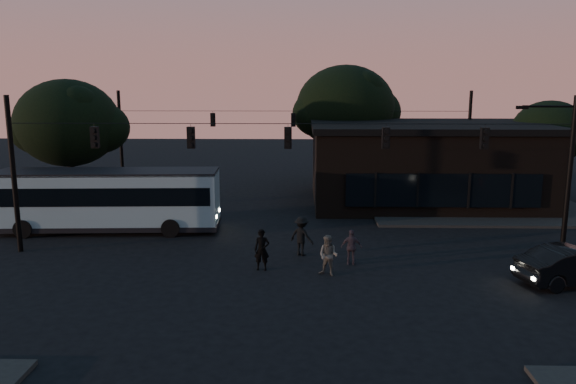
{
  "coord_description": "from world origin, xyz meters",
  "views": [
    {
      "loc": [
        0.64,
        -21.86,
        8.03
      ],
      "look_at": [
        0.0,
        4.0,
        3.0
      ],
      "focal_mm": 35.0,
      "sensor_mm": 36.0,
      "label": 1
    }
  ],
  "objects_px": {
    "pedestrian_a": "(262,250)",
    "car": "(576,266)",
    "pedestrian_d": "(302,236)",
    "pedestrian_b": "(328,256)",
    "building": "(425,163)",
    "bus": "(108,197)",
    "pedestrian_c": "(352,247)"
  },
  "relations": [
    {
      "from": "bus",
      "to": "car",
      "type": "bearing_deg",
      "value": -22.56
    },
    {
      "from": "bus",
      "to": "pedestrian_c",
      "type": "height_order",
      "value": "bus"
    },
    {
      "from": "car",
      "to": "pedestrian_c",
      "type": "distance_m",
      "value": 9.14
    },
    {
      "from": "car",
      "to": "pedestrian_b",
      "type": "bearing_deg",
      "value": 70.68
    },
    {
      "from": "pedestrian_a",
      "to": "pedestrian_d",
      "type": "xyz_separation_m",
      "value": [
        1.73,
        2.18,
        0.02
      ]
    },
    {
      "from": "pedestrian_a",
      "to": "car",
      "type": "bearing_deg",
      "value": -4.64
    },
    {
      "from": "pedestrian_d",
      "to": "pedestrian_c",
      "type": "bearing_deg",
      "value": -179.59
    },
    {
      "from": "building",
      "to": "pedestrian_d",
      "type": "xyz_separation_m",
      "value": [
        -8.35,
        -12.24,
        -1.77
      ]
    },
    {
      "from": "pedestrian_c",
      "to": "pedestrian_d",
      "type": "distance_m",
      "value": 2.62
    },
    {
      "from": "building",
      "to": "pedestrian_b",
      "type": "xyz_separation_m",
      "value": [
        -7.22,
        -15.07,
        -1.83
      ]
    },
    {
      "from": "bus",
      "to": "pedestrian_a",
      "type": "bearing_deg",
      "value": -38.42
    },
    {
      "from": "car",
      "to": "pedestrian_d",
      "type": "bearing_deg",
      "value": 57.16
    },
    {
      "from": "building",
      "to": "bus",
      "type": "relative_size",
      "value": 1.27
    },
    {
      "from": "bus",
      "to": "pedestrian_c",
      "type": "relative_size",
      "value": 7.51
    },
    {
      "from": "building",
      "to": "car",
      "type": "distance_m",
      "value": 16.22
    },
    {
      "from": "pedestrian_b",
      "to": "pedestrian_d",
      "type": "bearing_deg",
      "value": 136.32
    },
    {
      "from": "pedestrian_a",
      "to": "pedestrian_b",
      "type": "height_order",
      "value": "pedestrian_a"
    },
    {
      "from": "pedestrian_b",
      "to": "pedestrian_d",
      "type": "distance_m",
      "value": 3.05
    },
    {
      "from": "building",
      "to": "car",
      "type": "relative_size",
      "value": 3.24
    },
    {
      "from": "pedestrian_a",
      "to": "bus",
      "type": "bearing_deg",
      "value": 146.16
    },
    {
      "from": "pedestrian_b",
      "to": "car",
      "type": "bearing_deg",
      "value": 19.93
    },
    {
      "from": "pedestrian_a",
      "to": "pedestrian_c",
      "type": "distance_m",
      "value": 4.06
    },
    {
      "from": "bus",
      "to": "pedestrian_c",
      "type": "xyz_separation_m",
      "value": [
        12.82,
        -5.51,
        -1.09
      ]
    },
    {
      "from": "pedestrian_a",
      "to": "pedestrian_b",
      "type": "xyz_separation_m",
      "value": [
        2.86,
        -0.65,
        -0.04
      ]
    },
    {
      "from": "bus",
      "to": "car",
      "type": "distance_m",
      "value": 23.06
    },
    {
      "from": "pedestrian_b",
      "to": "pedestrian_d",
      "type": "height_order",
      "value": "pedestrian_d"
    },
    {
      "from": "car",
      "to": "pedestrian_c",
      "type": "relative_size",
      "value": 2.94
    },
    {
      "from": "pedestrian_a",
      "to": "pedestrian_d",
      "type": "relative_size",
      "value": 0.97
    },
    {
      "from": "car",
      "to": "pedestrian_b",
      "type": "height_order",
      "value": "pedestrian_b"
    },
    {
      "from": "pedestrian_d",
      "to": "car",
      "type": "bearing_deg",
      "value": -166.77
    },
    {
      "from": "bus",
      "to": "pedestrian_b",
      "type": "height_order",
      "value": "bus"
    },
    {
      "from": "car",
      "to": "pedestrian_a",
      "type": "relative_size",
      "value": 2.6
    }
  ]
}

